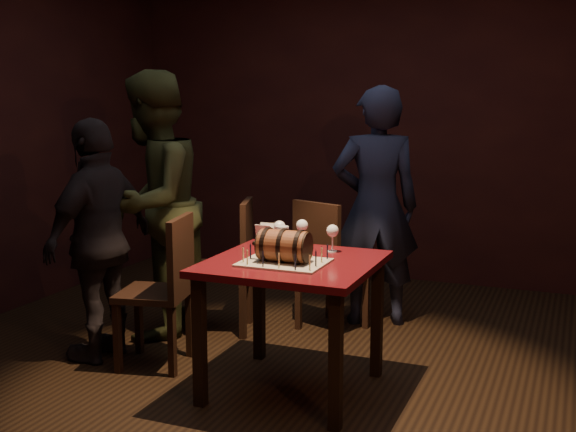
% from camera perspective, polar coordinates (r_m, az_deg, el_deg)
% --- Properties ---
extents(room_shell, '(5.04, 5.04, 2.80)m').
position_cam_1_polar(room_shell, '(4.08, 0.22, 6.10)').
color(room_shell, black).
rests_on(room_shell, ground).
extents(pub_table, '(0.90, 0.90, 0.75)m').
position_cam_1_polar(pub_table, '(3.99, 0.39, -5.06)').
color(pub_table, '#480C12').
rests_on(pub_table, ground).
extents(cake_board, '(0.45, 0.35, 0.01)m').
position_cam_1_polar(cake_board, '(3.88, -0.31, -3.70)').
color(cake_board, '#A79A86').
rests_on(cake_board, pub_table).
extents(barrel_cake, '(0.33, 0.19, 0.19)m').
position_cam_1_polar(barrel_cake, '(3.86, -0.32, -2.38)').
color(barrel_cake, brown).
rests_on(barrel_cake, cake_board).
extents(birthday_candles, '(0.40, 0.30, 0.09)m').
position_cam_1_polar(birthday_candles, '(3.87, -0.30, -3.03)').
color(birthday_candles, '#F8E994').
rests_on(birthday_candles, cake_board).
extents(wine_glass_left, '(0.07, 0.07, 0.16)m').
position_cam_1_polar(wine_glass_left, '(4.27, -0.68, -0.95)').
color(wine_glass_left, silver).
rests_on(wine_glass_left, pub_table).
extents(wine_glass_mid, '(0.07, 0.07, 0.16)m').
position_cam_1_polar(wine_glass_mid, '(4.32, 1.12, -0.85)').
color(wine_glass_mid, silver).
rests_on(wine_glass_mid, pub_table).
extents(wine_glass_right, '(0.07, 0.07, 0.16)m').
position_cam_1_polar(wine_glass_right, '(4.15, 3.54, -1.27)').
color(wine_glass_right, silver).
rests_on(wine_glass_right, pub_table).
extents(pint_of_ale, '(0.07, 0.07, 0.15)m').
position_cam_1_polar(pint_of_ale, '(4.16, -0.44, -1.87)').
color(pint_of_ale, silver).
rests_on(pint_of_ale, pub_table).
extents(menu_card, '(0.10, 0.05, 0.13)m').
position_cam_1_polar(menu_card, '(4.33, -1.79, -1.51)').
color(menu_card, white).
rests_on(menu_card, pub_table).
extents(chair_back, '(0.52, 0.52, 0.93)m').
position_cam_1_polar(chair_back, '(5.01, 2.97, -3.41)').
color(chair_back, black).
rests_on(chair_back, ground).
extents(chair_left_rear, '(0.51, 0.51, 0.93)m').
position_cam_1_polar(chair_left_rear, '(5.04, -4.39, -3.35)').
color(chair_left_rear, black).
rests_on(chair_left_rear, ground).
extents(chair_left_front, '(0.48, 0.48, 0.93)m').
position_cam_1_polar(chair_left_front, '(4.44, -9.63, -5.23)').
color(chair_left_front, black).
rests_on(chair_left_front, ground).
extents(person_back, '(0.73, 0.62, 1.71)m').
position_cam_1_polar(person_back, '(5.19, 6.95, 0.74)').
color(person_back, '#1C2038').
rests_on(person_back, ground).
extents(person_left_rear, '(0.77, 0.94, 1.81)m').
position_cam_1_polar(person_left_rear, '(4.99, -10.67, 0.86)').
color(person_left_rear, '#33381C').
rests_on(person_left_rear, ground).
extents(person_left_front, '(0.45, 0.92, 1.51)m').
position_cam_1_polar(person_left_front, '(4.63, -14.67, -1.85)').
color(person_left_front, black).
rests_on(person_left_front, ground).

